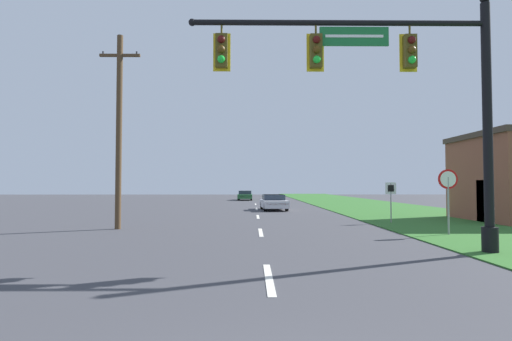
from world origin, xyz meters
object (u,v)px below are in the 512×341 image
at_px(far_car, 245,195).
at_px(car_ahead, 274,202).
at_px(utility_pole_near, 119,128).
at_px(signal_mast, 405,91).
at_px(route_sign_post, 391,193).
at_px(stop_sign, 448,187).

bearing_deg(far_car, car_ahead, -82.86).
relative_size(car_ahead, utility_pole_near, 0.52).
xyz_separation_m(far_car, utility_pole_near, (-5.00, -33.89, 3.86)).
xyz_separation_m(signal_mast, route_sign_post, (2.70, 9.00, -3.10)).
relative_size(far_car, stop_sign, 1.87).
bearing_deg(signal_mast, car_ahead, 97.83).
bearing_deg(route_sign_post, utility_pole_near, -168.60).
relative_size(car_ahead, far_car, 0.95).
bearing_deg(signal_mast, utility_pole_near, 148.20).
relative_size(far_car, route_sign_post, 2.30).
relative_size(car_ahead, stop_sign, 1.78).
height_order(stop_sign, route_sign_post, stop_sign).
bearing_deg(stop_sign, far_car, 103.17).
height_order(far_car, utility_pole_near, utility_pole_near).
xyz_separation_m(far_car, stop_sign, (8.48, -36.24, 1.26)).
bearing_deg(car_ahead, far_car, 97.14).
bearing_deg(car_ahead, utility_pole_near, -119.65).
distance_m(far_car, utility_pole_near, 34.47).
bearing_deg(route_sign_post, car_ahead, 116.84).
bearing_deg(signal_mast, route_sign_post, 73.27).
bearing_deg(stop_sign, route_sign_post, 95.61).
xyz_separation_m(signal_mast, stop_sign, (3.19, 4.03, -2.76)).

